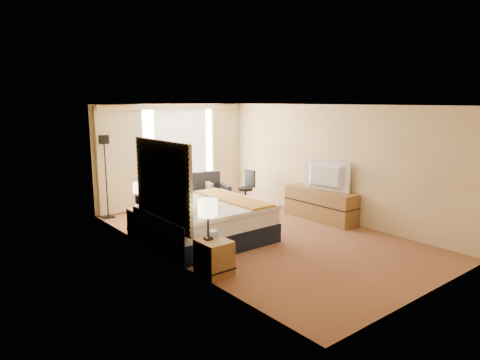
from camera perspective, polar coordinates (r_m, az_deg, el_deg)
floor at (r=8.76m, az=2.64°, el=-7.31°), size 4.20×7.00×0.02m
ceiling at (r=8.34m, az=2.79°, el=9.95°), size 4.20×7.00×0.02m
wall_back at (r=11.30m, az=-9.10°, el=3.37°), size 4.20×0.02×2.60m
wall_front at (r=6.32m, az=24.18°, el=-3.07°), size 4.20×0.02×2.60m
wall_left at (r=7.26m, az=-9.84°, el=-0.61°), size 0.02×7.00×2.60m
wall_right at (r=9.95m, az=11.85°, el=2.32°), size 0.02×7.00×2.60m
headboard at (r=7.46m, az=-10.30°, el=-0.49°), size 0.06×1.85×1.50m
nightstand_left at (r=6.80m, az=-3.48°, el=-10.24°), size 0.45×0.52×0.55m
nightstand_right at (r=8.86m, az=-12.88°, el=-5.51°), size 0.45×0.52×0.55m
media_dresser at (r=9.93m, az=10.64°, el=-3.24°), size 0.50×1.80×0.70m
window at (r=11.39m, az=-7.93°, el=3.57°), size 2.30×0.02×2.30m
curtains at (r=11.18m, az=-8.84°, el=3.87°), size 4.12×0.19×2.56m
bed at (r=8.33m, az=-4.67°, el=-5.51°), size 2.17×1.98×1.05m
loveseat at (r=10.70m, az=-5.56°, el=-2.40°), size 1.59×1.09×0.90m
floor_lamp at (r=10.20m, az=-17.55°, el=2.58°), size 0.24×0.24×1.92m
desk_chair at (r=11.08m, az=0.92°, el=-1.30°), size 0.45×0.45×0.92m
lamp_left at (r=6.60m, az=-4.31°, el=-3.85°), size 0.31×0.31×0.64m
lamp_right at (r=8.70m, az=-13.24°, el=-1.13°), size 0.26×0.26×0.54m
tissue_box at (r=6.84m, az=-3.59°, el=-7.20°), size 0.14×0.14×0.11m
telephone at (r=8.95m, az=-12.58°, el=-3.26°), size 0.20×0.16×0.08m
television at (r=9.67m, az=11.15°, el=0.51°), size 0.32×1.17×0.67m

